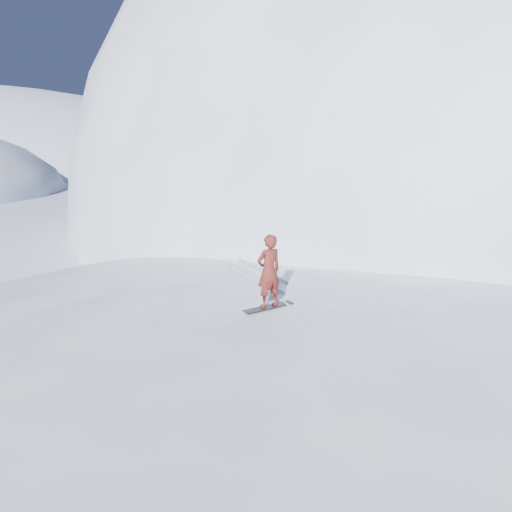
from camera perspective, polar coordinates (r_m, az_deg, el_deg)
The scene contains 8 objects.
ground at distance 11.02m, azimuth 17.00°, elevation -22.60°, with size 400.00×400.00×0.00m, color white.
near_ridge at distance 13.58m, azimuth 13.07°, elevation -14.72°, with size 36.00×28.00×4.80m, color white.
summit_peak at distance 43.43m, azimuth 21.08°, elevation 4.79°, with size 60.00×56.00×56.00m, color white.
peak_shoulder at distance 31.80m, azimuth 11.06°, elevation 2.28°, with size 28.00×24.00×18.00m, color white.
wind_bumps at distance 12.24m, azimuth 8.76°, elevation -17.99°, with size 16.00×14.40×1.00m.
snowboard at distance 11.59m, azimuth 1.58°, elevation -6.39°, with size 1.40×0.26×0.02m, color black.
snowboarder at distance 11.29m, azimuth 1.62°, elevation -1.92°, with size 0.68×0.45×1.86m, color maroon.
board_tracks at distance 13.56m, azimuth 1.53°, elevation -3.23°, with size 1.94×5.96×0.04m.
Camera 1 is at (-5.48, -6.99, 6.52)m, focal length 32.00 mm.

